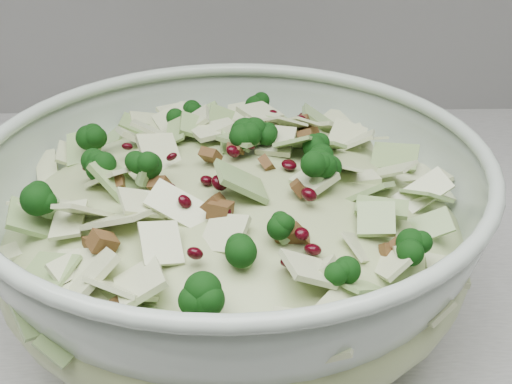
% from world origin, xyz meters
% --- Properties ---
extents(mixing_bowl, '(0.36, 0.36, 0.13)m').
position_xyz_m(mixing_bowl, '(-0.25, 1.60, 0.97)').
color(mixing_bowl, '#AEC0AF').
rests_on(mixing_bowl, counter).
extents(salad, '(0.33, 0.33, 0.13)m').
position_xyz_m(salad, '(-0.25, 1.60, 0.99)').
color(salad, '#A9B97E').
rests_on(salad, mixing_bowl).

